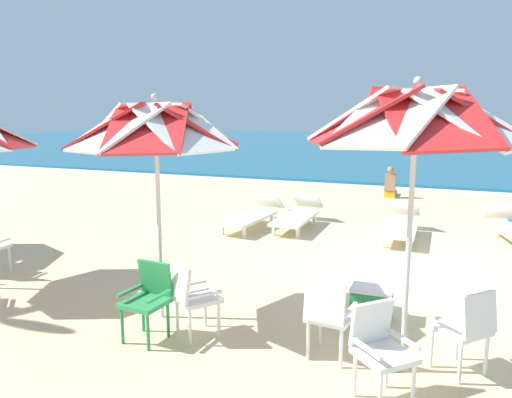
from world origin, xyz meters
TOP-DOWN VIEW (x-y plane):
  - ground_plane at (0.00, 0.00)m, footprint 80.00×80.00m
  - sea at (0.00, 27.00)m, footprint 80.00×36.00m
  - surf_foam at (0.00, 8.70)m, footprint 80.00×0.70m
  - beach_umbrella_0 at (0.06, -3.11)m, footprint 2.01×2.01m
  - plastic_chair_0 at (-0.67, -3.15)m, footprint 0.49×0.52m
  - plastic_chair_1 at (-0.09, -3.68)m, footprint 0.63×0.63m
  - plastic_chair_2 at (0.62, -2.96)m, footprint 0.63×0.63m
  - beach_umbrella_1 at (-2.82, -2.86)m, footprint 2.08×2.08m
  - plastic_chair_3 at (-2.21, -3.20)m, footprint 0.62×0.63m
  - plastic_chair_4 at (-2.64, -3.41)m, footprint 0.48×0.50m
  - sun_lounger_1 at (-0.46, 2.19)m, footprint 0.65×2.15m
  - sun_lounger_2 at (-2.63, 2.29)m, footprint 0.65×2.15m
  - sun_lounger_3 at (-3.54, 1.93)m, footprint 0.82×2.19m
  - cooler_box at (-0.41, -1.97)m, footprint 0.50×0.34m
  - beachgoer_seated at (-1.19, 6.97)m, footprint 0.30×0.93m

SIDE VIEW (x-z plane):
  - ground_plane at x=0.00m, z-range 0.00..0.00m
  - surf_foam at x=0.00m, z-range 0.00..0.01m
  - sea at x=0.00m, z-range 0.00..0.10m
  - cooler_box at x=-0.41m, z-range 0.00..0.40m
  - sun_lounger_1 at x=-0.46m, z-range -0.03..0.59m
  - sun_lounger_2 at x=-2.63m, z-range -0.03..0.59m
  - sun_lounger_3 at x=-3.54m, z-range -0.03..0.59m
  - beachgoer_seated at x=-1.19m, z-range -0.17..0.75m
  - plastic_chair_0 at x=-0.67m, z-range 0.06..0.93m
  - plastic_chair_1 at x=-0.09m, z-range 0.06..0.93m
  - plastic_chair_2 at x=0.62m, z-range 0.06..0.93m
  - plastic_chair_3 at x=-2.21m, z-range 0.06..0.93m
  - plastic_chair_4 at x=-2.64m, z-range 0.06..0.93m
  - beach_umbrella_1 at x=-2.82m, z-range 0.96..3.67m
  - beach_umbrella_0 at x=0.06m, z-range 1.02..3.84m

